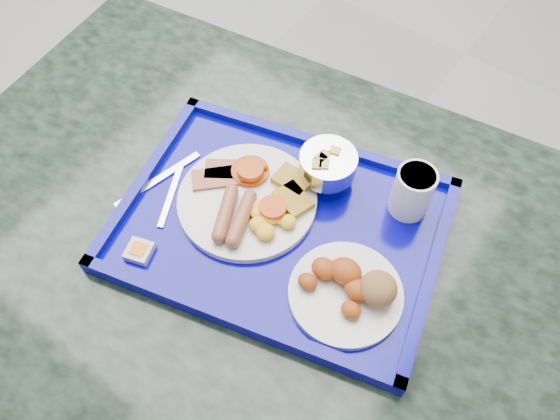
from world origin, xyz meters
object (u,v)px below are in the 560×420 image
at_px(tray, 280,226).
at_px(bread_plate, 351,289).
at_px(table, 271,294).
at_px(main_plate, 250,200).
at_px(fruit_bowl, 328,165).
at_px(juice_cup, 413,191).

distance_m(tray, bread_plate, 0.16).
height_order(table, tray, tray).
relative_size(main_plate, fruit_bowl, 2.43).
relative_size(fruit_bowl, juice_cup, 1.07).
bearing_deg(main_plate, table, -26.87).
relative_size(main_plate, juice_cup, 2.59).
bearing_deg(bread_plate, tray, 166.63).
height_order(fruit_bowl, juice_cup, juice_cup).
height_order(table, main_plate, main_plate).
bearing_deg(bread_plate, main_plate, 169.61).
height_order(tray, main_plate, main_plate).
bearing_deg(fruit_bowl, bread_plate, -46.67).
xyz_separation_m(table, bread_plate, (0.15, -0.01, 0.23)).
xyz_separation_m(tray, bread_plate, (0.15, -0.04, 0.02)).
height_order(tray, fruit_bowl, fruit_bowl).
bearing_deg(main_plate, bread_plate, -10.39).
bearing_deg(juice_cup, main_plate, -145.19).
bearing_deg(main_plate, juice_cup, 34.81).
height_order(tray, juice_cup, juice_cup).
bearing_deg(table, fruit_bowl, 86.16).
distance_m(main_plate, fruit_bowl, 0.14).
height_order(main_plate, bread_plate, bread_plate).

